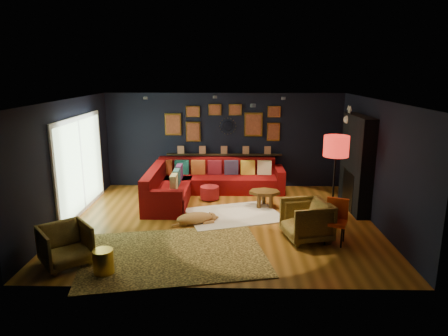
{
  "coord_description": "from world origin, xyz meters",
  "views": [
    {
      "loc": [
        0.22,
        -8.14,
        3.17
      ],
      "look_at": [
        0.05,
        0.3,
        1.11
      ],
      "focal_mm": 32.0,
      "sensor_mm": 36.0,
      "label": 1
    }
  ],
  "objects_px": {
    "orange_chair": "(336,217)",
    "armchair_left": "(65,243)",
    "gold_stool": "(104,262)",
    "floor_lamp": "(336,150)",
    "dog": "(194,216)",
    "armchair_right": "(307,218)",
    "sectional": "(200,184)",
    "coffee_table": "(265,194)",
    "pouf": "(210,192)"
  },
  "relations": [
    {
      "from": "armchair_right",
      "to": "dog",
      "type": "distance_m",
      "value": 2.35
    },
    {
      "from": "pouf",
      "to": "armchair_left",
      "type": "xyz_separation_m",
      "value": [
        -2.21,
        -3.55,
        0.2
      ]
    },
    {
      "from": "coffee_table",
      "to": "orange_chair",
      "type": "xyz_separation_m",
      "value": [
        1.19,
        -1.98,
        0.17
      ]
    },
    {
      "from": "sectional",
      "to": "pouf",
      "type": "bearing_deg",
      "value": -48.4
    },
    {
      "from": "pouf",
      "to": "armchair_right",
      "type": "bearing_deg",
      "value": -50.39
    },
    {
      "from": "sectional",
      "to": "gold_stool",
      "type": "bearing_deg",
      "value": -106.25
    },
    {
      "from": "sectional",
      "to": "armchair_right",
      "type": "height_order",
      "value": "sectional"
    },
    {
      "from": "coffee_table",
      "to": "orange_chair",
      "type": "height_order",
      "value": "orange_chair"
    },
    {
      "from": "coffee_table",
      "to": "gold_stool",
      "type": "xyz_separation_m",
      "value": [
        -2.83,
        -3.3,
        -0.12
      ]
    },
    {
      "from": "pouf",
      "to": "dog",
      "type": "xyz_separation_m",
      "value": [
        -0.23,
        -1.7,
        0.0
      ]
    },
    {
      "from": "armchair_left",
      "to": "armchair_right",
      "type": "relative_size",
      "value": 0.9
    },
    {
      "from": "armchair_left",
      "to": "armchair_right",
      "type": "xyz_separation_m",
      "value": [
        4.21,
        1.13,
        0.04
      ]
    },
    {
      "from": "gold_stool",
      "to": "floor_lamp",
      "type": "bearing_deg",
      "value": 28.78
    },
    {
      "from": "sectional",
      "to": "pouf",
      "type": "height_order",
      "value": "sectional"
    },
    {
      "from": "coffee_table",
      "to": "pouf",
      "type": "height_order",
      "value": "coffee_table"
    },
    {
      "from": "floor_lamp",
      "to": "armchair_left",
      "type": "bearing_deg",
      "value": -157.84
    },
    {
      "from": "orange_chair",
      "to": "floor_lamp",
      "type": "distance_m",
      "value": 1.49
    },
    {
      "from": "dog",
      "to": "pouf",
      "type": "bearing_deg",
      "value": 62.58
    },
    {
      "from": "armchair_left",
      "to": "dog",
      "type": "relative_size",
      "value": 0.72
    },
    {
      "from": "armchair_right",
      "to": "dog",
      "type": "bearing_deg",
      "value": -120.68
    },
    {
      "from": "armchair_right",
      "to": "armchair_left",
      "type": "bearing_deg",
      "value": -87.78
    },
    {
      "from": "pouf",
      "to": "dog",
      "type": "relative_size",
      "value": 0.45
    },
    {
      "from": "sectional",
      "to": "armchair_left",
      "type": "distance_m",
      "value": 4.32
    },
    {
      "from": "sectional",
      "to": "floor_lamp",
      "type": "bearing_deg",
      "value": -32.0
    },
    {
      "from": "gold_stool",
      "to": "orange_chair",
      "type": "xyz_separation_m",
      "value": [
        4.01,
        1.31,
        0.29
      ]
    },
    {
      "from": "coffee_table",
      "to": "pouf",
      "type": "distance_m",
      "value": 1.46
    },
    {
      "from": "armchair_left",
      "to": "floor_lamp",
      "type": "distance_m",
      "value": 5.44
    },
    {
      "from": "pouf",
      "to": "orange_chair",
      "type": "xyz_separation_m",
      "value": [
        2.53,
        -2.54,
        0.31
      ]
    },
    {
      "from": "orange_chair",
      "to": "dog",
      "type": "height_order",
      "value": "orange_chair"
    },
    {
      "from": "gold_stool",
      "to": "dog",
      "type": "bearing_deg",
      "value": 59.67
    },
    {
      "from": "pouf",
      "to": "armchair_left",
      "type": "height_order",
      "value": "armchair_left"
    },
    {
      "from": "coffee_table",
      "to": "floor_lamp",
      "type": "bearing_deg",
      "value": -36.27
    },
    {
      "from": "coffee_table",
      "to": "armchair_right",
      "type": "height_order",
      "value": "armchair_right"
    },
    {
      "from": "floor_lamp",
      "to": "armchair_right",
      "type": "bearing_deg",
      "value": -128.94
    },
    {
      "from": "armchair_right",
      "to": "floor_lamp",
      "type": "distance_m",
      "value": 1.62
    },
    {
      "from": "coffee_table",
      "to": "dog",
      "type": "xyz_separation_m",
      "value": [
        -1.57,
        -1.15,
        -0.14
      ]
    },
    {
      "from": "dog",
      "to": "coffee_table",
      "type": "bearing_deg",
      "value": 16.42
    },
    {
      "from": "pouf",
      "to": "dog",
      "type": "bearing_deg",
      "value": -97.64
    },
    {
      "from": "sectional",
      "to": "armchair_right",
      "type": "relative_size",
      "value": 4.03
    },
    {
      "from": "armchair_left",
      "to": "pouf",
      "type": "bearing_deg",
      "value": 17.83
    },
    {
      "from": "sectional",
      "to": "coffee_table",
      "type": "distance_m",
      "value": 1.83
    },
    {
      "from": "gold_stool",
      "to": "floor_lamp",
      "type": "relative_size",
      "value": 0.22
    },
    {
      "from": "orange_chair",
      "to": "floor_lamp",
      "type": "xyz_separation_m",
      "value": [
        0.17,
        0.99,
        1.11
      ]
    },
    {
      "from": "armchair_right",
      "to": "gold_stool",
      "type": "distance_m",
      "value": 3.78
    },
    {
      "from": "sectional",
      "to": "pouf",
      "type": "relative_size",
      "value": 7.15
    },
    {
      "from": "coffee_table",
      "to": "floor_lamp",
      "type": "distance_m",
      "value": 2.11
    },
    {
      "from": "orange_chair",
      "to": "armchair_left",
      "type": "bearing_deg",
      "value": -144.85
    },
    {
      "from": "sectional",
      "to": "gold_stool",
      "type": "xyz_separation_m",
      "value": [
        -1.21,
        -4.16,
        -0.12
      ]
    },
    {
      "from": "floor_lamp",
      "to": "sectional",
      "type": "bearing_deg",
      "value": 148.0
    },
    {
      "from": "dog",
      "to": "floor_lamp",
      "type": "bearing_deg",
      "value": -16.85
    }
  ]
}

